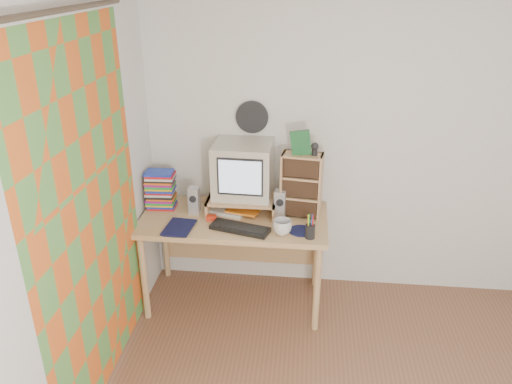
% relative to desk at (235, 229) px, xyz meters
% --- Properties ---
extents(back_wall, '(3.50, 0.00, 3.50)m').
position_rel_desk_xyz_m(back_wall, '(1.03, 0.31, 0.63)').
color(back_wall, white).
rests_on(back_wall, floor).
extents(left_wall, '(0.00, 3.50, 3.50)m').
position_rel_desk_xyz_m(left_wall, '(-0.72, -1.44, 0.63)').
color(left_wall, white).
rests_on(left_wall, floor).
extents(curtain, '(0.00, 2.20, 2.20)m').
position_rel_desk_xyz_m(curtain, '(-0.68, -0.96, 0.53)').
color(curtain, orange).
rests_on(curtain, left_wall).
extents(wall_disc, '(0.25, 0.02, 0.25)m').
position_rel_desk_xyz_m(wall_disc, '(0.10, 0.29, 0.81)').
color(wall_disc, black).
rests_on(wall_disc, back_wall).
extents(desk, '(1.40, 0.70, 0.75)m').
position_rel_desk_xyz_m(desk, '(0.00, 0.00, 0.00)').
color(desk, tan).
rests_on(desk, floor).
extents(monitor_riser, '(0.52, 0.30, 0.12)m').
position_rel_desk_xyz_m(monitor_riser, '(0.05, 0.04, 0.23)').
color(monitor_riser, tan).
rests_on(monitor_riser, desk).
extents(crt_monitor, '(0.45, 0.45, 0.41)m').
position_rel_desk_xyz_m(crt_monitor, '(0.05, 0.09, 0.46)').
color(crt_monitor, beige).
rests_on(crt_monitor, monitor_riser).
extents(speaker_left, '(0.08, 0.08, 0.21)m').
position_rel_desk_xyz_m(speaker_left, '(-0.31, -0.02, 0.24)').
color(speaker_left, silver).
rests_on(speaker_left, desk).
extents(speaker_right, '(0.09, 0.09, 0.22)m').
position_rel_desk_xyz_m(speaker_right, '(0.34, -0.02, 0.24)').
color(speaker_right, silver).
rests_on(speaker_right, desk).
extents(keyboard, '(0.45, 0.25, 0.03)m').
position_rel_desk_xyz_m(keyboard, '(0.07, -0.26, 0.15)').
color(keyboard, black).
rests_on(keyboard, desk).
extents(dvd_stack, '(0.22, 0.16, 0.30)m').
position_rel_desk_xyz_m(dvd_stack, '(-0.58, 0.05, 0.28)').
color(dvd_stack, brown).
rests_on(dvd_stack, desk).
extents(cd_rack, '(0.31, 0.20, 0.49)m').
position_rel_desk_xyz_m(cd_rack, '(0.50, 0.03, 0.38)').
color(cd_rack, tan).
rests_on(cd_rack, desk).
extents(mug, '(0.17, 0.17, 0.11)m').
position_rel_desk_xyz_m(mug, '(0.38, -0.28, 0.19)').
color(mug, silver).
rests_on(mug, desk).
extents(diary, '(0.25, 0.20, 0.05)m').
position_rel_desk_xyz_m(diary, '(-0.46, -0.28, 0.16)').
color(diary, '#0F1238').
rests_on(diary, desk).
extents(mousepad, '(0.21, 0.21, 0.00)m').
position_rel_desk_xyz_m(mousepad, '(0.51, -0.23, 0.14)').
color(mousepad, '#111038').
rests_on(mousepad, desk).
extents(pen_cup, '(0.09, 0.09, 0.14)m').
position_rel_desk_xyz_m(pen_cup, '(0.57, -0.32, 0.20)').
color(pen_cup, black).
rests_on(pen_cup, desk).
extents(papers, '(0.32, 0.27, 0.04)m').
position_rel_desk_xyz_m(papers, '(-0.01, 0.03, 0.15)').
color(papers, silver).
rests_on(papers, desk).
extents(red_box, '(0.08, 0.05, 0.04)m').
position_rel_desk_xyz_m(red_box, '(-0.16, -0.13, 0.15)').
color(red_box, red).
rests_on(red_box, desk).
extents(game_box, '(0.14, 0.03, 0.18)m').
position_rel_desk_xyz_m(game_box, '(0.48, 0.02, 0.71)').
color(game_box, '#195828').
rests_on(game_box, cd_rack).
extents(webcam, '(0.06, 0.06, 0.09)m').
position_rel_desk_xyz_m(webcam, '(0.58, 0.01, 0.67)').
color(webcam, black).
rests_on(webcam, cd_rack).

